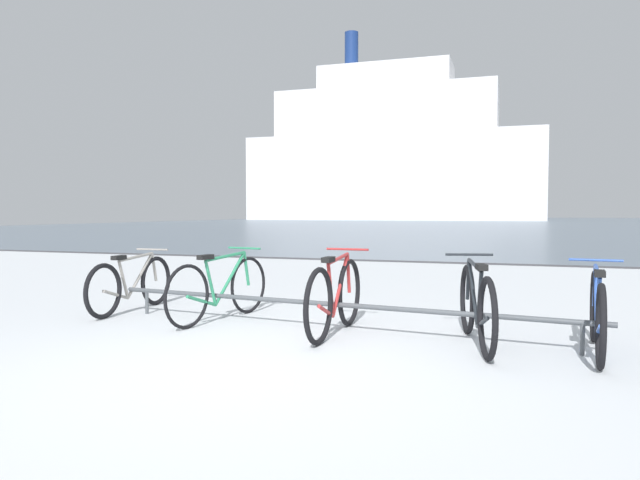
% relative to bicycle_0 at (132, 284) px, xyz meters
% --- Properties ---
extents(ground, '(80.00, 132.00, 0.08)m').
position_rel_bicycle_0_xyz_m(ground, '(2.49, 52.02, -0.38)').
color(ground, silver).
extents(bike_rack, '(5.26, 0.62, 0.31)m').
position_rel_bicycle_0_xyz_m(bike_rack, '(2.64, -0.34, -0.07)').
color(bike_rack, '#4C5156').
rests_on(bike_rack, ground).
extents(bicycle_0, '(0.46, 1.69, 0.75)m').
position_rel_bicycle_0_xyz_m(bicycle_0, '(0.00, 0.00, 0.00)').
color(bicycle_0, black).
rests_on(bicycle_0, ground).
extents(bicycle_1, '(0.48, 1.74, 0.80)m').
position_rel_bicycle_0_xyz_m(bicycle_1, '(1.31, -0.17, 0.03)').
color(bicycle_1, black).
rests_on(bicycle_1, ground).
extents(bicycle_2, '(0.46, 1.68, 0.84)m').
position_rel_bicycle_0_xyz_m(bicycle_2, '(2.76, -0.48, 0.04)').
color(bicycle_2, black).
rests_on(bicycle_2, ground).
extents(bicycle_3, '(0.56, 1.72, 0.81)m').
position_rel_bicycle_0_xyz_m(bicycle_3, '(4.12, -0.52, 0.03)').
color(bicycle_3, black).
rests_on(bicycle_3, ground).
extents(bicycle_4, '(0.46, 1.71, 0.79)m').
position_rel_bicycle_0_xyz_m(bicycle_4, '(5.13, -0.51, 0.02)').
color(bicycle_4, black).
rests_on(bicycle_4, ground).
extents(ferry_ship, '(41.81, 11.38, 27.61)m').
position_rel_bicycle_0_xyz_m(ferry_ship, '(-13.22, 77.83, 8.93)').
color(ferry_ship, white).
rests_on(ferry_ship, ground).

